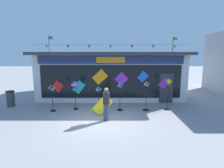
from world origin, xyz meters
The scene contains 11 objects.
ground_plane centered at (0.00, 0.00, 0.00)m, with size 80.00×80.00×0.00m, color gray.
kite_shop_building centered at (0.51, 6.17, 1.73)m, with size 10.88×6.33×4.71m.
wind_spinner_far_left centered at (-2.85, 1.48, 1.01)m, with size 0.35×0.29×1.58m.
wind_spinner_left centered at (-1.60, 1.86, 1.40)m, with size 0.38×0.38×1.71m.
wind_spinner_center_left centered at (-0.18, 1.67, 0.73)m, with size 0.36×0.36×1.42m.
wind_spinner_center_right centered at (1.06, 1.65, 0.93)m, with size 0.34×0.34×1.66m.
wind_spinner_right centered at (2.60, 1.63, 1.02)m, with size 0.34×0.34×1.77m.
wind_spinner_far_right centered at (3.94, 1.85, 1.30)m, with size 0.37×0.37×1.85m.
person_near_camera centered at (0.30, 0.04, 0.89)m, with size 0.34×0.46×1.68m.
trash_bin centered at (-5.85, 2.51, 0.51)m, with size 0.52×0.52×1.00m.
display_kite_on_ground centered at (0.09, 0.81, 0.57)m, with size 0.59×0.03×1.07m, color yellow.
Camera 1 is at (0.59, -8.66, 3.32)m, focal length 29.03 mm.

